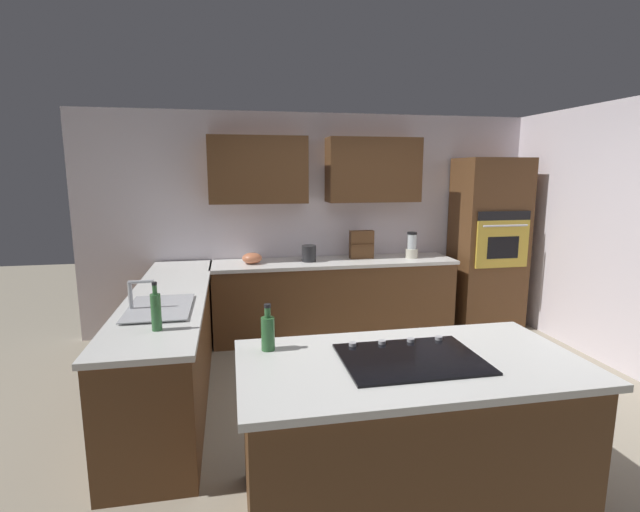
% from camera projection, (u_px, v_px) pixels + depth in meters
% --- Properties ---
extents(ground_plane, '(14.00, 14.00, 0.00)m').
position_uv_depth(ground_plane, '(390.00, 402.00, 3.94)').
color(ground_plane, '#9E937F').
extents(wall_back, '(6.00, 0.44, 2.60)m').
position_uv_depth(wall_back, '(331.00, 210.00, 5.64)').
color(wall_back, silver).
rests_on(wall_back, ground).
extents(wall_left, '(0.10, 4.00, 2.60)m').
position_uv_depth(wall_left, '(626.00, 237.00, 4.46)').
color(wall_left, silver).
rests_on(wall_left, ground).
extents(lower_cabinets_back, '(2.80, 0.60, 0.86)m').
position_uv_depth(lower_cabinets_back, '(334.00, 299.00, 5.51)').
color(lower_cabinets_back, brown).
rests_on(lower_cabinets_back, ground).
extents(countertop_back, '(2.84, 0.64, 0.04)m').
position_uv_depth(countertop_back, '(334.00, 262.00, 5.43)').
color(countertop_back, silver).
rests_on(countertop_back, lower_cabinets_back).
extents(lower_cabinets_side, '(0.60, 2.90, 0.86)m').
position_uv_depth(lower_cabinets_side, '(171.00, 345.00, 4.06)').
color(lower_cabinets_side, brown).
rests_on(lower_cabinets_side, ground).
extents(countertop_side, '(0.64, 2.94, 0.04)m').
position_uv_depth(countertop_side, '(168.00, 295.00, 3.98)').
color(countertop_side, silver).
rests_on(countertop_side, lower_cabinets_side).
extents(island_base, '(1.81, 0.91, 0.86)m').
position_uv_depth(island_base, '(408.00, 438.00, 2.64)').
color(island_base, brown).
rests_on(island_base, ground).
extents(island_top, '(1.89, 0.99, 0.04)m').
position_uv_depth(island_top, '(411.00, 363.00, 2.56)').
color(island_top, silver).
rests_on(island_top, island_base).
extents(wall_oven, '(0.80, 0.66, 2.08)m').
position_uv_depth(wall_oven, '(488.00, 244.00, 5.76)').
color(wall_oven, brown).
rests_on(wall_oven, ground).
extents(sink_unit, '(0.46, 0.70, 0.23)m').
position_uv_depth(sink_unit, '(158.00, 307.00, 3.49)').
color(sink_unit, '#515456').
rests_on(sink_unit, countertop_side).
extents(cooktop, '(0.76, 0.56, 0.03)m').
position_uv_depth(cooktop, '(411.00, 358.00, 2.56)').
color(cooktop, black).
rests_on(cooktop, island_top).
extents(blender, '(0.15, 0.15, 0.31)m').
position_uv_depth(blender, '(412.00, 247.00, 5.58)').
color(blender, beige).
rests_on(blender, countertop_back).
extents(mixing_bowl, '(0.22, 0.22, 0.12)m').
position_uv_depth(mixing_bowl, '(252.00, 258.00, 5.23)').
color(mixing_bowl, '#CC724C').
rests_on(mixing_bowl, countertop_back).
extents(spice_rack, '(0.28, 0.11, 0.33)m').
position_uv_depth(spice_rack, '(362.00, 244.00, 5.54)').
color(spice_rack, brown).
rests_on(spice_rack, countertop_back).
extents(kettle, '(0.16, 0.16, 0.19)m').
position_uv_depth(kettle, '(309.00, 253.00, 5.35)').
color(kettle, '#262628').
rests_on(kettle, countertop_back).
extents(dish_soap_bottle, '(0.07, 0.07, 0.32)m').
position_uv_depth(dish_soap_bottle, '(156.00, 311.00, 3.01)').
color(dish_soap_bottle, '#336B38').
rests_on(dish_soap_bottle, countertop_side).
extents(oil_bottle, '(0.08, 0.08, 0.27)m').
position_uv_depth(oil_bottle, '(268.00, 332.00, 2.68)').
color(oil_bottle, '#336B38').
rests_on(oil_bottle, island_top).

